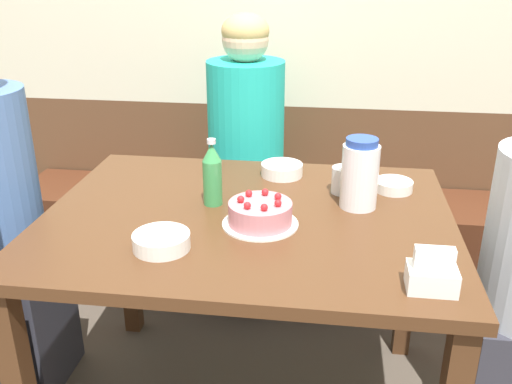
{
  "coord_description": "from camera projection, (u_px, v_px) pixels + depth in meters",
  "views": [
    {
      "loc": [
        0.23,
        -1.48,
        1.44
      ],
      "look_at": [
        0.02,
        0.05,
        0.79
      ],
      "focal_mm": 40.0,
      "sensor_mm": 36.0,
      "label": 1
    }
  ],
  "objects": [
    {
      "name": "back_wall",
      "position": [
        284.0,
        3.0,
        2.42
      ],
      "size": [
        4.8,
        0.04,
        2.5
      ],
      "color": "brown",
      "rests_on": "ground_plane"
    },
    {
      "name": "bench_seat",
      "position": [
        275.0,
        241.0,
        2.61
      ],
      "size": [
        2.34,
        0.38,
        0.45
      ],
      "color": "#472314",
      "rests_on": "ground_plane"
    },
    {
      "name": "dining_table",
      "position": [
        248.0,
        244.0,
        1.69
      ],
      "size": [
        1.18,
        0.91,
        0.74
      ],
      "color": "#4C2D19",
      "rests_on": "ground_plane"
    },
    {
      "name": "birthday_cake",
      "position": [
        260.0,
        214.0,
        1.58
      ],
      "size": [
        0.21,
        0.21,
        0.09
      ],
      "color": "white",
      "rests_on": "dining_table"
    },
    {
      "name": "water_pitcher",
      "position": [
        360.0,
        174.0,
        1.67
      ],
      "size": [
        0.11,
        0.11,
        0.21
      ],
      "color": "white",
      "rests_on": "dining_table"
    },
    {
      "name": "soju_bottle",
      "position": [
        212.0,
        174.0,
        1.69
      ],
      "size": [
        0.06,
        0.06,
        0.2
      ],
      "color": "#388E4C",
      "rests_on": "dining_table"
    },
    {
      "name": "napkin_holder",
      "position": [
        432.0,
        274.0,
        1.27
      ],
      "size": [
        0.11,
        0.08,
        0.11
      ],
      "color": "white",
      "rests_on": "dining_table"
    },
    {
      "name": "bowl_soup_white",
      "position": [
        282.0,
        170.0,
        1.94
      ],
      "size": [
        0.14,
        0.14,
        0.04
      ],
      "color": "white",
      "rests_on": "dining_table"
    },
    {
      "name": "bowl_rice_small",
      "position": [
        393.0,
        186.0,
        1.81
      ],
      "size": [
        0.12,
        0.12,
        0.03
      ],
      "color": "white",
      "rests_on": "dining_table"
    },
    {
      "name": "bowl_side_dish",
      "position": [
        161.0,
        241.0,
        1.45
      ],
      "size": [
        0.15,
        0.15,
        0.04
      ],
      "color": "white",
      "rests_on": "dining_table"
    },
    {
      "name": "glass_water_tall",
      "position": [
        343.0,
        180.0,
        1.79
      ],
      "size": [
        0.08,
        0.08,
        0.08
      ],
      "color": "silver",
      "rests_on": "dining_table"
    },
    {
      "name": "person_dark_striped",
      "position": [
        246.0,
        177.0,
        2.39
      ],
      "size": [
        0.31,
        0.34,
        1.24
      ],
      "rotation": [
        0.0,
        0.0,
        -1.57
      ],
      "color": "#33333D",
      "rests_on": "ground_plane"
    }
  ]
}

